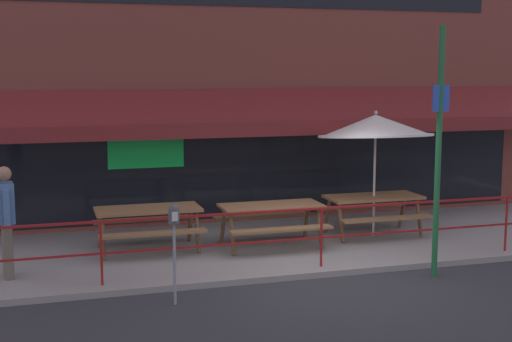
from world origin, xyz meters
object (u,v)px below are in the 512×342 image
Objects in this scene: patio_umbrella_right at (376,126)px; street_sign_pole at (438,151)px; pedestrian_walking at (6,216)px; picnic_table_right at (373,204)px; parking_meter_near at (174,223)px; picnic_table_centre at (271,213)px; picnic_table_left at (148,217)px.

patio_umbrella_right is 0.61× the size of street_sign_pole.
street_sign_pole is at bearing -93.54° from patio_umbrella_right.
pedestrian_walking is 6.63m from street_sign_pole.
picnic_table_right is 1.47m from patio_umbrella_right.
picnic_table_centre is at bearing 47.04° from parking_meter_near.
picnic_table_right is at bearing 8.25° from pedestrian_walking.
picnic_table_right is 1.27× the size of parking_meter_near.
pedestrian_walking is at bearing -156.28° from picnic_table_left.
street_sign_pole is (-0.15, -2.47, -0.18)m from patio_umbrella_right.
picnic_table_left is 2.51m from pedestrian_walking.
parking_meter_near is at bearing -90.55° from picnic_table_left.
picnic_table_left is at bearing 89.45° from parking_meter_near.
patio_umbrella_right is at bearing 31.05° from parking_meter_near.
parking_meter_near is (-4.29, -2.58, -1.03)m from patio_umbrella_right.
picnic_table_left is at bearing 179.31° from picnic_table_right.
patio_umbrella_right is at bearing 8.08° from pedestrian_walking.
parking_meter_near is 4.22m from street_sign_pole.
picnic_table_left is at bearing 179.04° from patio_umbrella_right.
picnic_table_centre is 2.60m from patio_umbrella_right.
picnic_table_left is 2.16m from picnic_table_centre.
patio_umbrella_right is (0.00, -0.02, 1.47)m from picnic_table_right.
picnic_table_left is 4.51m from patio_umbrella_right.
street_sign_pole reaches higher than parking_meter_near.
pedestrian_walking is at bearing -171.75° from picnic_table_right.
parking_meter_near is at bearing -148.95° from patio_umbrella_right.
picnic_table_right is (2.13, 0.29, 0.00)m from picnic_table_centre.
pedestrian_walking is (-6.54, -0.95, 0.35)m from picnic_table_right.
picnic_table_right is (4.26, -0.05, 0.00)m from picnic_table_left.
pedestrian_walking reaches higher than picnic_table_left.
pedestrian_walking reaches higher than parking_meter_near.
picnic_table_centre is at bearing -172.90° from patio_umbrella_right.
pedestrian_walking is (-2.27, -1.00, 0.35)m from picnic_table_left.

